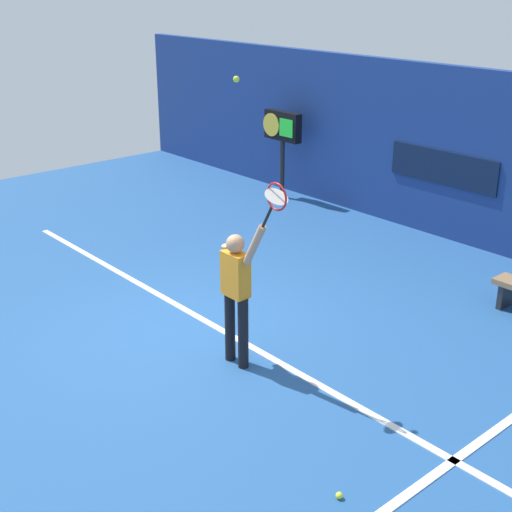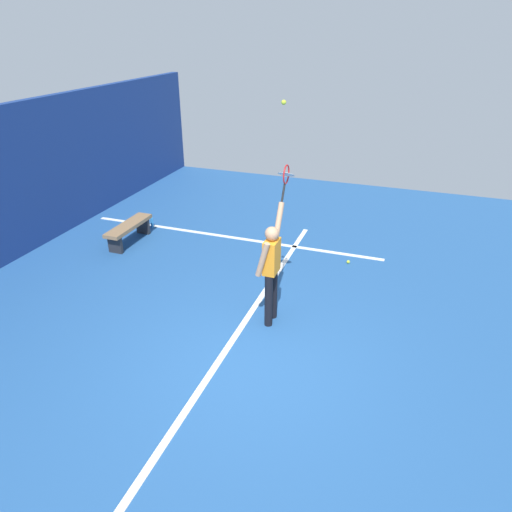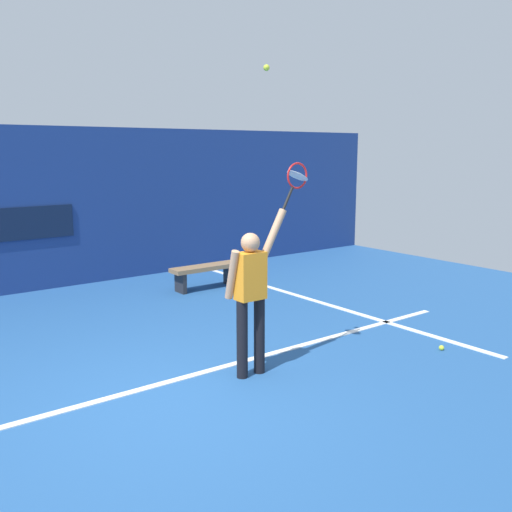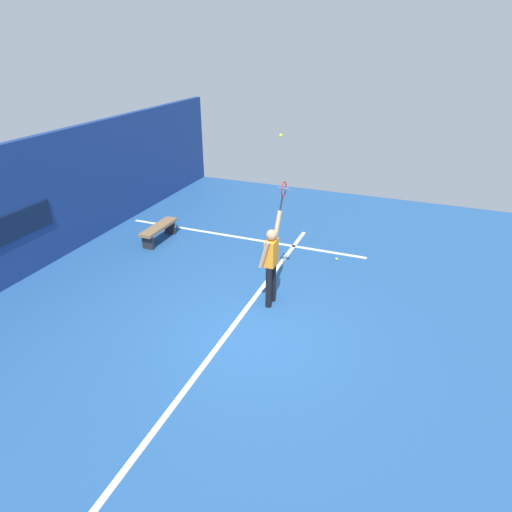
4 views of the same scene
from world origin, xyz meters
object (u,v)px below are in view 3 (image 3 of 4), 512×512
tennis_ball (266,68)px  spare_ball (441,348)px  court_bench (206,271)px  water_bottle (245,276)px  tennis_racket (296,178)px  tennis_player (251,291)px

tennis_ball → spare_ball: 4.24m
court_bench → water_bottle: 0.96m
tennis_ball → water_bottle: bearing=56.4°
tennis_racket → court_bench: 4.55m
court_bench → spare_ball: bearing=-82.6°
tennis_player → spare_ball: 2.82m
tennis_ball → water_bottle: (2.67, 4.02, -3.36)m
tennis_racket → court_bench: tennis_racket is taller
spare_ball → water_bottle: bearing=86.3°
water_bottle → tennis_ball: bearing=-123.6°
court_bench → spare_ball: 4.85m
water_bottle → spare_ball: (-0.31, -4.80, -0.09)m
tennis_player → tennis_racket: (0.67, -0.00, 1.27)m
tennis_player → court_bench: bearing=64.5°
spare_ball → tennis_player: bearing=160.9°
tennis_ball → water_bottle: tennis_ball is taller
tennis_racket → water_bottle: 4.97m
tennis_ball → spare_ball: (2.36, -0.78, -3.44)m
court_bench → spare_ball: court_bench is taller
tennis_player → court_bench: size_ratio=1.39×
tennis_racket → water_bottle: size_ratio=2.55×
water_bottle → spare_ball: bearing=-93.7°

